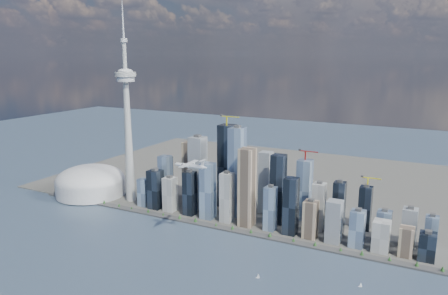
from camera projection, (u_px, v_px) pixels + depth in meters
The scene contains 10 objects.
ground at pixel (152, 272), 831.74m from camera, with size 4000.00×4000.00×0.00m, color #2F4352.
seawall at pixel (214, 226), 1048.74m from camera, with size 1100.00×22.00×4.00m, color #383838.
land at pixel (279, 180), 1440.19m from camera, with size 1400.00×900.00×3.00m, color #4C4C47.
shoreline_trees at pixel (214, 224), 1047.31m from camera, with size 960.53×7.20×8.80m.
skyscraper_cluster at pixel (252, 190), 1081.84m from camera, with size 736.00×142.00×249.00m.
needle_tower at pixel (127, 119), 1185.84m from camera, with size 56.00×56.00×550.50m.
dome_stadium at pixel (91, 182), 1280.93m from camera, with size 200.00×200.00×86.00m.
airplane at pixel (190, 165), 903.49m from camera, with size 77.36×68.31×18.89m.
sailboat_west at pixel (258, 276), 810.37m from camera, with size 7.39×3.63×10.27m.
sailboat_east at pixel (360, 285), 779.46m from camera, with size 6.90×3.15×9.56m.
Camera 1 is at (471.22, -615.83, 407.93)m, focal length 35.00 mm.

